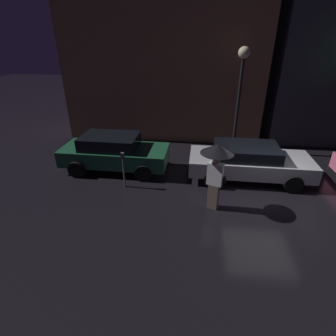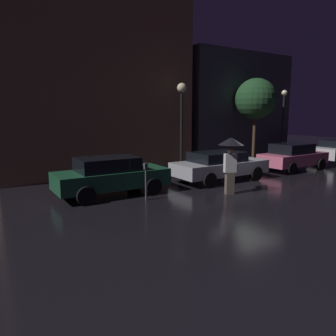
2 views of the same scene
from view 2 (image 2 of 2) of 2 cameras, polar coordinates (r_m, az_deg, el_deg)
ground_plane at (r=14.82m, az=13.84°, el=-2.79°), size 60.00×60.00×0.00m
building_facade_left at (r=17.63m, az=-12.41°, el=15.65°), size 9.94×3.00×10.07m
building_facade_right at (r=22.69m, az=11.09°, el=10.28°), size 7.96×3.00×6.90m
parked_car_green at (r=12.56m, az=-9.94°, el=-1.27°), size 4.28×1.92×1.47m
parked_car_silver at (r=15.26m, az=8.93°, el=0.50°), size 4.53×2.05×1.35m
parked_car_pink at (r=19.17m, az=20.91°, el=1.92°), size 4.08×1.92×1.46m
pedestrian_with_umbrella at (r=12.63m, az=10.85°, el=2.80°), size 0.99×0.99×2.18m
parking_meter at (r=11.67m, az=-3.89°, el=-1.67°), size 0.12×0.10×1.35m
street_lamp_near at (r=17.04m, az=2.39°, el=10.61°), size 0.49×0.49×4.60m
street_lamp_far at (r=21.95m, az=19.42°, el=8.55°), size 0.36×0.36×4.50m
street_tree at (r=20.34m, az=15.03°, el=11.50°), size 2.39×2.39×5.11m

